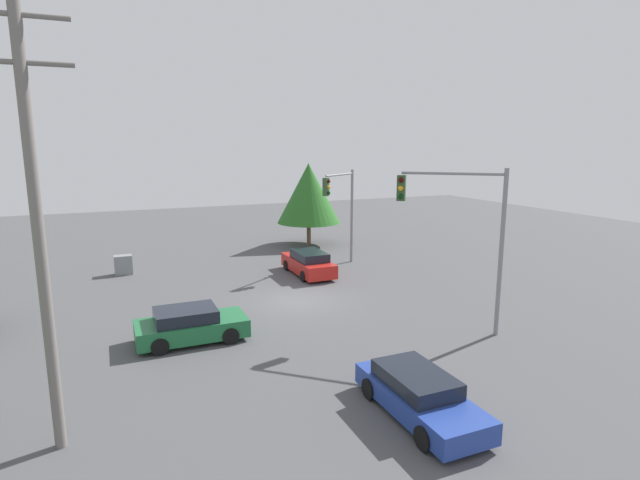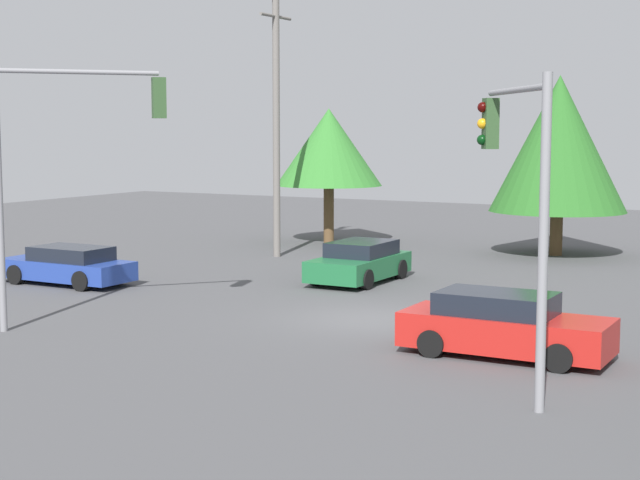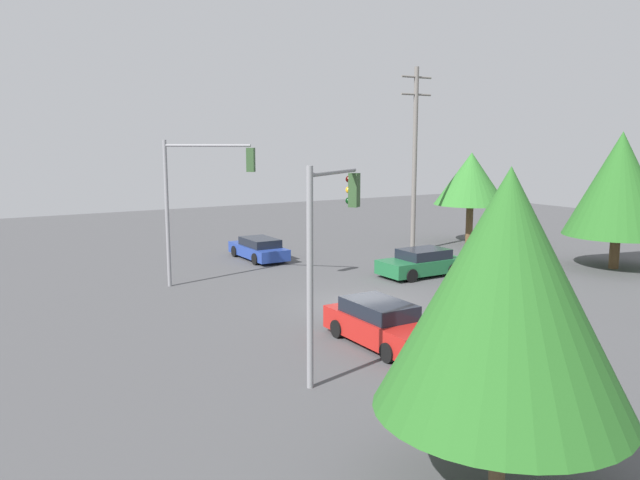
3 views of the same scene
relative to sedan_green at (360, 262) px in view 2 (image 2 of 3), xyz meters
The scene contains 9 objects.
ground_plane 6.52m from the sedan_green, 151.26° to the right, with size 80.00×80.00×0.00m, color #4C4C4F.
sedan_green is the anchor object (origin of this frame).
sedan_red 11.13m from the sedan_green, 136.69° to the right, with size 1.91×4.61×1.44m.
sedan_blue 9.60m from the sedan_green, 121.99° to the left, with size 1.90×4.56×1.25m.
traffic_signal_main 14.36m from the sedan_green, 141.03° to the right, with size 3.03×2.30×6.05m.
traffic_signal_cross 11.50m from the sedan_green, 162.74° to the left, with size 3.33×2.97×6.73m.
utility_pole_tall 8.82m from the sedan_green, 53.99° to the left, with size 2.20×0.28×11.00m.
tree_left 11.34m from the sedan_green, 21.11° to the right, with size 5.43×5.43×7.18m.
tree_corner 11.70m from the sedan_green, 33.66° to the left, with size 4.71×4.71×5.95m.
Camera 2 is at (-23.18, -11.29, 5.06)m, focal length 55.00 mm.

